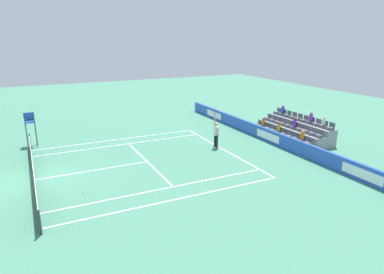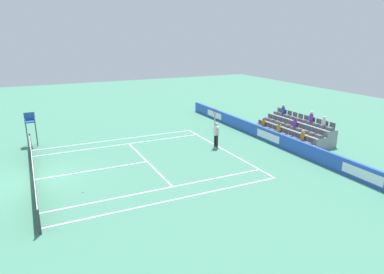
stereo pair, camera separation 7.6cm
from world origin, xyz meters
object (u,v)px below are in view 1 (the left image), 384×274
tennis_net (34,171)px  tennis_player (216,134)px  loose_tennis_ball (83,192)px  umpire_chair (30,125)px

tennis_net → tennis_player: tennis_player is taller
loose_tennis_ball → umpire_chair: bearing=11.6°
loose_tennis_ball → tennis_net: bearing=37.1°
tennis_net → loose_tennis_ball: size_ratio=176.03×
umpire_chair → loose_tennis_ball: (-9.54, -1.96, -1.49)m
tennis_net → tennis_player: (0.60, -11.64, 0.50)m
tennis_player → tennis_net: bearing=92.9°
tennis_net → tennis_player: size_ratio=4.19×
tennis_net → umpire_chair: (6.76, -0.14, 1.03)m
tennis_net → loose_tennis_ball: bearing=-142.9°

